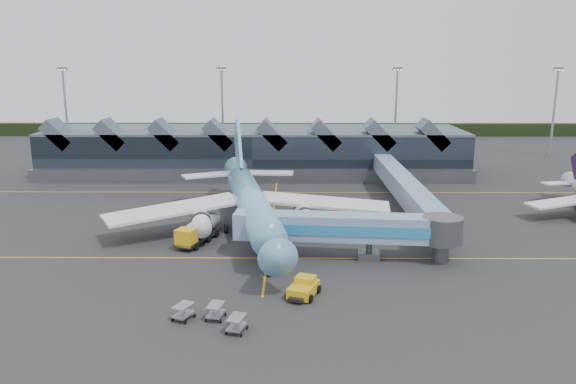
{
  "coord_description": "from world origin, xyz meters",
  "views": [
    {
      "loc": [
        3.05,
        -74.42,
        24.09
      ],
      "look_at": [
        2.48,
        6.95,
        5.0
      ],
      "focal_mm": 35.0,
      "sensor_mm": 36.0,
      "label": 1
    }
  ],
  "objects_px": {
    "jet_bridge": "(359,229)",
    "pushback_tug": "(304,288)",
    "fuel_truck": "(200,229)",
    "main_airliner": "(250,200)"
  },
  "relations": [
    {
      "from": "fuel_truck",
      "to": "pushback_tug",
      "type": "height_order",
      "value": "fuel_truck"
    },
    {
      "from": "jet_bridge",
      "to": "pushback_tug",
      "type": "xyz_separation_m",
      "value": [
        -7.08,
        -11.35,
        -3.01
      ]
    },
    {
      "from": "jet_bridge",
      "to": "pushback_tug",
      "type": "height_order",
      "value": "jet_bridge"
    },
    {
      "from": "jet_bridge",
      "to": "fuel_truck",
      "type": "bearing_deg",
      "value": 167.89
    },
    {
      "from": "jet_bridge",
      "to": "fuel_truck",
      "type": "height_order",
      "value": "jet_bridge"
    },
    {
      "from": "main_airliner",
      "to": "pushback_tug",
      "type": "distance_m",
      "value": 24.48
    },
    {
      "from": "main_airliner",
      "to": "fuel_truck",
      "type": "bearing_deg",
      "value": -152.2
    },
    {
      "from": "fuel_truck",
      "to": "main_airliner",
      "type": "bearing_deg",
      "value": 57.64
    },
    {
      "from": "main_airliner",
      "to": "pushback_tug",
      "type": "relative_size",
      "value": 9.84
    },
    {
      "from": "pushback_tug",
      "to": "fuel_truck",
      "type": "bearing_deg",
      "value": 148.71
    }
  ]
}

